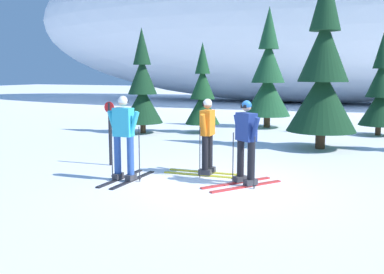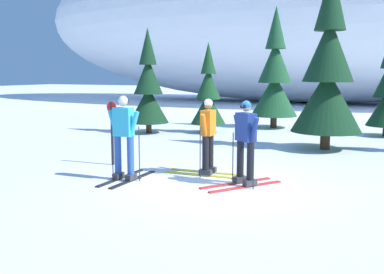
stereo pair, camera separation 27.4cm
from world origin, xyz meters
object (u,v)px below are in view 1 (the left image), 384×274
at_px(pine_tree_left, 202,95).
at_px(trail_marker_post, 110,130).
at_px(pine_tree_center_left, 268,78).
at_px(skier_cyan_jacket, 124,137).
at_px(pine_tree_center, 323,74).
at_px(skier_orange_jacket, 207,136).
at_px(pine_tree_center_right, 380,93).
at_px(skier_navy_jacket, 246,141).
at_px(pine_tree_far_left, 142,90).

relative_size(pine_tree_left, trail_marker_post, 2.16).
bearing_deg(pine_tree_center_left, trail_marker_post, -100.48).
relative_size(skier_cyan_jacket, pine_tree_center, 0.34).
xyz_separation_m(skier_orange_jacket, pine_tree_center_right, (3.50, 8.54, 0.67)).
distance_m(skier_cyan_jacket, skier_navy_jacket, 2.61).
xyz_separation_m(skier_cyan_jacket, pine_tree_center_left, (0.51, 10.51, 1.14)).
height_order(skier_orange_jacket, pine_tree_far_left, pine_tree_far_left).
relative_size(skier_orange_jacket, trail_marker_post, 1.12).
xyz_separation_m(pine_tree_center, pine_tree_center_right, (1.58, 3.88, -0.70)).
bearing_deg(trail_marker_post, skier_orange_jacket, 0.27).
bearing_deg(skier_orange_jacket, trail_marker_post, -179.73).
bearing_deg(pine_tree_center, skier_orange_jacket, -112.31).
height_order(skier_cyan_jacket, skier_navy_jacket, skier_cyan_jacket).
xyz_separation_m(pine_tree_center_left, pine_tree_center, (2.82, -4.58, 0.17)).
bearing_deg(pine_tree_center_left, pine_tree_center, -58.34).
xyz_separation_m(pine_tree_far_left, pine_tree_left, (2.05, 1.06, -0.22)).
relative_size(pine_tree_far_left, trail_marker_post, 2.49).
bearing_deg(pine_tree_center, pine_tree_left, 157.53).
bearing_deg(skier_cyan_jacket, pine_tree_far_left, 116.80).
height_order(skier_orange_jacket, pine_tree_left, pine_tree_left).
bearing_deg(skier_orange_jacket, pine_tree_center, 67.69).
xyz_separation_m(skier_orange_jacket, trail_marker_post, (-2.62, -0.01, 0.00)).
xyz_separation_m(pine_tree_center_left, pine_tree_center_right, (4.41, -0.70, -0.53)).
xyz_separation_m(pine_tree_left, pine_tree_center_left, (1.91, 2.62, 0.65)).
distance_m(skier_orange_jacket, pine_tree_far_left, 7.43).
relative_size(pine_tree_left, pine_tree_center_right, 0.92).
xyz_separation_m(skier_navy_jacket, pine_tree_center, (0.83, 5.22, 1.35)).
height_order(skier_navy_jacket, trail_marker_post, skier_navy_jacket).
relative_size(skier_orange_jacket, skier_navy_jacket, 1.02).
height_order(skier_cyan_jacket, skier_orange_jacket, skier_cyan_jacket).
distance_m(skier_orange_jacket, trail_marker_post, 2.62).
xyz_separation_m(skier_cyan_jacket, pine_tree_far_left, (-3.44, 6.82, 0.71)).
relative_size(skier_cyan_jacket, skier_navy_jacket, 1.04).
relative_size(pine_tree_far_left, pine_tree_center_right, 1.06).
bearing_deg(pine_tree_center_right, skier_orange_jacket, -112.26).
height_order(skier_orange_jacket, trail_marker_post, skier_orange_jacket).
xyz_separation_m(pine_tree_far_left, pine_tree_center_right, (8.37, 2.99, -0.09)).
relative_size(pine_tree_left, pine_tree_center_left, 0.69).
distance_m(pine_tree_far_left, pine_tree_center_right, 8.88).
distance_m(skier_orange_jacket, skier_navy_jacket, 1.22).
bearing_deg(skier_cyan_jacket, skier_orange_jacket, 41.55).
distance_m(pine_tree_left, pine_tree_center_right, 6.60).
relative_size(pine_tree_center_left, pine_tree_center_right, 1.33).
bearing_deg(pine_tree_center, skier_navy_jacket, -99.02).
bearing_deg(pine_tree_far_left, skier_orange_jacket, -48.77).
xyz_separation_m(pine_tree_far_left, trail_marker_post, (2.25, -5.57, -0.77)).
distance_m(pine_tree_left, pine_tree_center_left, 3.31).
relative_size(skier_orange_jacket, pine_tree_far_left, 0.45).
bearing_deg(pine_tree_center, pine_tree_center_left, 121.66).
distance_m(pine_tree_far_left, pine_tree_center_left, 5.43).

